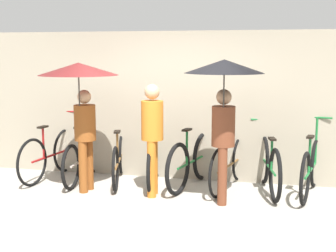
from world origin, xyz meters
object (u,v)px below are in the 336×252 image
at_px(parked_bicycle_5, 230,164).
at_px(pedestrian_center, 152,131).
at_px(parked_bicycle_3, 154,161).
at_px(parked_bicycle_0, 50,155).
at_px(parked_bicycle_1, 84,158).
at_px(parked_bicycle_4, 191,161).
at_px(pedestrian_trailing, 224,90).
at_px(pedestrian_leading, 80,87).
at_px(parked_bicycle_7, 311,169).
at_px(parked_bicycle_6, 269,166).
at_px(parked_bicycle_2, 119,160).

xyz_separation_m(parked_bicycle_5, pedestrian_center, (-1.07, -0.63, 0.56)).
bearing_deg(pedestrian_center, parked_bicycle_3, -83.62).
bearing_deg(parked_bicycle_0, parked_bicycle_1, -82.21).
xyz_separation_m(parked_bicycle_4, pedestrian_trailing, (0.57, -0.80, 1.19)).
bearing_deg(parked_bicycle_1, parked_bicycle_0, 87.84).
bearing_deg(parked_bicycle_0, parked_bicycle_3, -81.98).
bearing_deg(pedestrian_leading, pedestrian_center, -167.33).
bearing_deg(pedestrian_trailing, pedestrian_leading, -8.10).
height_order(parked_bicycle_4, parked_bicycle_7, parked_bicycle_7).
bearing_deg(parked_bicycle_1, parked_bicycle_3, -91.81).
height_order(parked_bicycle_6, parked_bicycle_7, parked_bicycle_7).
height_order(parked_bicycle_2, parked_bicycle_4, parked_bicycle_2).
distance_m(parked_bicycle_2, parked_bicycle_6, 2.37).
relative_size(parked_bicycle_0, pedestrian_leading, 0.89).
bearing_deg(parked_bicycle_7, pedestrian_trailing, 133.59).
relative_size(parked_bicycle_1, parked_bicycle_7, 1.05).
xyz_separation_m(parked_bicycle_0, pedestrian_trailing, (2.94, -0.76, 1.19)).
xyz_separation_m(parked_bicycle_0, parked_bicycle_1, (0.59, 0.00, -0.03)).
xyz_separation_m(parked_bicycle_2, parked_bicycle_6, (2.37, -0.03, 0.03)).
xyz_separation_m(parked_bicycle_2, parked_bicycle_4, (1.19, -0.00, 0.03)).
xyz_separation_m(parked_bicycle_3, pedestrian_trailing, (1.17, -0.78, 1.21)).
relative_size(parked_bicycle_1, pedestrian_center, 1.10).
bearing_deg(parked_bicycle_6, parked_bicycle_0, 79.59).
bearing_deg(parked_bicycle_4, parked_bicycle_5, -72.32).
xyz_separation_m(parked_bicycle_5, pedestrian_trailing, (-0.02, -0.84, 1.20)).
xyz_separation_m(parked_bicycle_6, parked_bicycle_7, (0.60, -0.03, -0.01)).
height_order(parked_bicycle_2, pedestrian_leading, pedestrian_leading).
bearing_deg(parked_bicycle_0, parked_bicycle_7, -82.92).
distance_m(parked_bicycle_4, parked_bicycle_5, 0.60).
bearing_deg(parked_bicycle_4, parked_bicycle_2, 103.36).
bearing_deg(pedestrian_trailing, parked_bicycle_1, -23.12).
distance_m(parked_bicycle_6, parked_bicycle_7, 0.60).
distance_m(parked_bicycle_6, pedestrian_trailing, 1.55).
bearing_deg(parked_bicycle_7, parked_bicycle_1, 101.64).
bearing_deg(pedestrian_leading, parked_bicycle_6, -159.23).
distance_m(parked_bicycle_3, parked_bicycle_4, 0.60).
relative_size(parked_bicycle_4, parked_bicycle_5, 1.00).
bearing_deg(pedestrian_trailing, parked_bicycle_6, -133.40).
bearing_deg(parked_bicycle_6, parked_bicycle_5, 73.00).
xyz_separation_m(parked_bicycle_1, parked_bicycle_7, (3.56, -0.02, 0.02)).
bearing_deg(pedestrian_center, parked_bicycle_0, -21.81).
bearing_deg(parked_bicycle_5, pedestrian_center, 133.47).
distance_m(parked_bicycle_2, pedestrian_center, 1.10).
height_order(parked_bicycle_3, parked_bicycle_4, parked_bicycle_3).
height_order(parked_bicycle_3, pedestrian_leading, pedestrian_leading).
bearing_deg(parked_bicycle_0, pedestrian_trailing, -97.19).
distance_m(parked_bicycle_4, parked_bicycle_6, 1.18).
bearing_deg(parked_bicycle_1, parked_bicycle_4, -91.55).
height_order(parked_bicycle_3, pedestrian_center, pedestrian_center).
bearing_deg(pedestrian_leading, parked_bicycle_2, -108.50).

